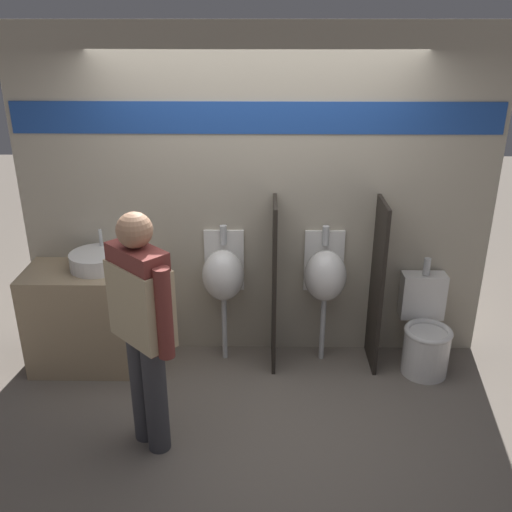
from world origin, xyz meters
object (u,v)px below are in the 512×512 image
at_px(sink_basin, 98,260).
at_px(urinal_near_counter, 223,275).
at_px(urinal_far, 325,275).
at_px(cell_phone, 127,276).
at_px(person_in_vest, 142,318).
at_px(toilet, 425,334).

bearing_deg(sink_basin, urinal_near_counter, 3.30).
height_order(sink_basin, urinal_far, urinal_far).
xyz_separation_m(sink_basin, cell_phone, (0.27, -0.16, -0.06)).
xyz_separation_m(cell_phone, person_in_vest, (0.29, -0.85, 0.11)).
relative_size(sink_basin, toilet, 0.48).
relative_size(sink_basin, urinal_far, 0.37).
bearing_deg(cell_phone, urinal_far, 8.00).
distance_m(cell_phone, toilet, 2.45).
bearing_deg(cell_phone, sink_basin, 149.17).
distance_m(urinal_near_counter, urinal_far, 0.83).
distance_m(urinal_far, person_in_vest, 1.67).
height_order(cell_phone, urinal_far, urinal_far).
bearing_deg(person_in_vest, cell_phone, -26.68).
distance_m(sink_basin, urinal_near_counter, 1.01).
xyz_separation_m(urinal_near_counter, person_in_vest, (-0.43, -1.07, 0.19)).
xyz_separation_m(urinal_near_counter, urinal_far, (0.83, 0.00, 0.00)).
xyz_separation_m(urinal_far, person_in_vest, (-1.26, -1.07, 0.19)).
height_order(cell_phone, urinal_near_counter, urinal_near_counter).
bearing_deg(urinal_near_counter, sink_basin, -176.70).
relative_size(cell_phone, urinal_far, 0.12).
height_order(sink_basin, cell_phone, sink_basin).
bearing_deg(urinal_far, toilet, -9.09).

